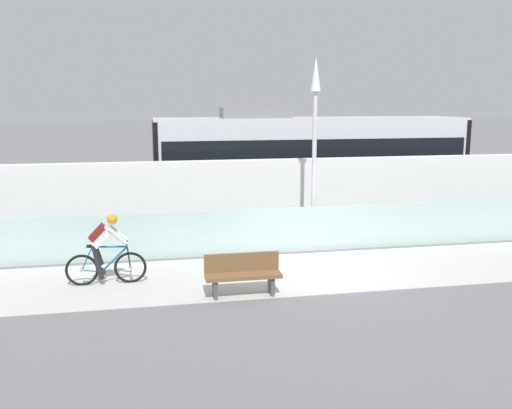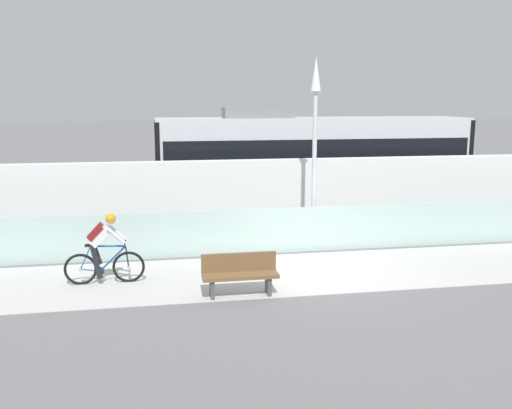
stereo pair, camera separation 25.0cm
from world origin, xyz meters
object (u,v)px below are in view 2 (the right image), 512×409
object	(u,v)px
cyclist_on_bike	(103,249)
lamp_post_antenna	(315,129)
bench	(240,273)
tram	(312,162)

from	to	relation	value
cyclist_on_bike	lamp_post_antenna	distance (m)	6.37
bench	cyclist_on_bike	bearing A→B (deg)	156.01
cyclist_on_bike	bench	world-z (taller)	cyclist_on_bike
lamp_post_antenna	tram	bearing A→B (deg)	75.06
cyclist_on_bike	lamp_post_antenna	size ratio (longest dim) A/B	0.34
tram	cyclist_on_bike	world-z (taller)	tram
bench	lamp_post_antenna	bearing A→B (deg)	53.22
cyclist_on_bike	bench	xyz separation A→B (m)	(2.88, -1.28, -0.32)
tram	bench	bearing A→B (deg)	-115.16
tram	cyclist_on_bike	size ratio (longest dim) A/B	6.25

